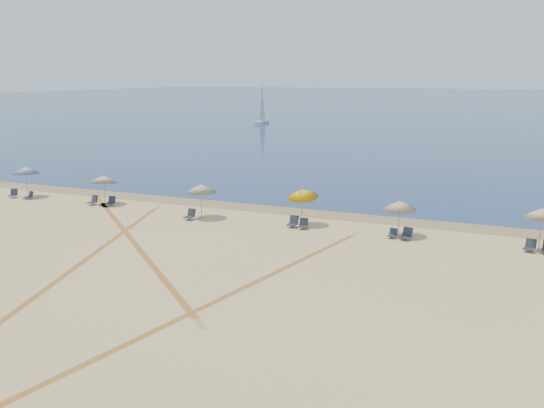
% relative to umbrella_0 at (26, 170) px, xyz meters
% --- Properties ---
extents(ground, '(160.00, 160.00, 0.00)m').
position_rel_umbrella_0_xyz_m(ground, '(21.95, -20.45, -2.19)').
color(ground, tan).
rests_on(ground, ground).
extents(ocean, '(500.00, 500.00, 0.00)m').
position_rel_umbrella_0_xyz_m(ocean, '(21.95, 204.55, -2.19)').
color(ocean, '#0C2151').
rests_on(ocean, ground).
extents(wet_sand, '(500.00, 500.00, 0.00)m').
position_rel_umbrella_0_xyz_m(wet_sand, '(21.95, 3.55, -2.19)').
color(wet_sand, olive).
rests_on(wet_sand, ground).
extents(umbrella_0, '(2.10, 2.10, 2.54)m').
position_rel_umbrella_0_xyz_m(umbrella_0, '(0.00, 0.00, 0.00)').
color(umbrella_0, gray).
rests_on(umbrella_0, ground).
extents(umbrella_1, '(2.23, 2.27, 2.33)m').
position_rel_umbrella_0_xyz_m(umbrella_1, '(7.65, 0.16, -0.25)').
color(umbrella_1, gray).
rests_on(umbrella_1, ground).
extents(umbrella_2, '(2.21, 2.21, 2.41)m').
position_rel_umbrella_0_xyz_m(umbrella_2, '(16.78, -0.87, -0.13)').
color(umbrella_2, gray).
rests_on(umbrella_2, ground).
extents(umbrella_3, '(2.02, 2.09, 2.61)m').
position_rel_umbrella_0_xyz_m(umbrella_3, '(23.98, -0.04, -0.08)').
color(umbrella_3, gray).
rests_on(umbrella_3, ground).
extents(umbrella_4, '(2.11, 2.13, 2.25)m').
position_rel_umbrella_0_xyz_m(umbrella_4, '(30.46, -0.32, -0.28)').
color(umbrella_4, gray).
rests_on(umbrella_4, ground).
extents(umbrella_5, '(1.99, 1.99, 2.54)m').
position_rel_umbrella_0_xyz_m(umbrella_5, '(38.47, -0.58, 0.00)').
color(umbrella_5, gray).
rests_on(umbrella_5, ground).
extents(chair_0, '(0.79, 0.84, 0.70)m').
position_rel_umbrella_0_xyz_m(chair_0, '(-0.77, -0.75, -1.89)').
color(chair_0, '#1B212D').
rests_on(chair_0, ground).
extents(chair_1, '(0.66, 0.72, 0.63)m').
position_rel_umbrella_0_xyz_m(chair_1, '(0.91, -0.72, -1.92)').
color(chair_1, '#1B212D').
rests_on(chair_1, ground).
extents(chair_2, '(0.72, 0.80, 0.72)m').
position_rel_umbrella_0_xyz_m(chair_2, '(7.02, -0.43, -1.88)').
color(chair_2, '#1B212D').
rests_on(chair_2, ground).
extents(chair_3, '(0.65, 0.74, 0.71)m').
position_rel_umbrella_0_xyz_m(chair_3, '(8.46, -0.14, -1.88)').
color(chair_3, '#1B212D').
rests_on(chair_3, ground).
extents(chair_4, '(0.69, 0.78, 0.74)m').
position_rel_umbrella_0_xyz_m(chair_4, '(16.39, -1.77, -1.87)').
color(chair_4, '#1B212D').
rests_on(chair_4, ground).
extents(chair_5, '(0.65, 0.75, 0.74)m').
position_rel_umbrella_0_xyz_m(chair_5, '(23.68, -0.95, -1.87)').
color(chair_5, '#1B212D').
rests_on(chair_5, ground).
extents(chair_6, '(0.70, 0.77, 0.68)m').
position_rel_umbrella_0_xyz_m(chair_6, '(24.46, -1.11, -1.90)').
color(chair_6, '#1B212D').
rests_on(chair_6, ground).
extents(chair_7, '(0.56, 0.64, 0.59)m').
position_rel_umbrella_0_xyz_m(chair_7, '(30.26, -1.09, -1.93)').
color(chair_7, '#1B212D').
rests_on(chair_7, ground).
extents(chair_8, '(0.80, 0.87, 0.74)m').
position_rel_umbrella_0_xyz_m(chair_8, '(31.10, -1.17, -1.87)').
color(chair_8, '#1B212D').
rests_on(chair_8, ground).
extents(chair_9, '(0.74, 0.81, 0.71)m').
position_rel_umbrella_0_xyz_m(chair_9, '(38.01, -0.95, -1.88)').
color(chair_9, '#1B212D').
rests_on(chair_9, ground).
extents(sailboat_0, '(1.82, 5.36, 7.83)m').
position_rel_umbrella_0_xyz_m(sailboat_0, '(-13.09, 76.49, 0.17)').
color(sailboat_0, white).
rests_on(sailboat_0, ocean).
extents(tire_tracks, '(46.27, 44.10, 0.00)m').
position_rel_umbrella_0_xyz_m(tire_tracks, '(19.09, -11.66, -2.19)').
color(tire_tracks, tan).
rests_on(tire_tracks, ground).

